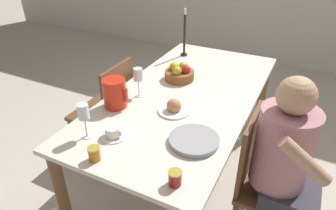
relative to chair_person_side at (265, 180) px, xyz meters
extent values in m
plane|color=beige|center=(-0.65, 0.30, -0.48)|extent=(20.00, 20.00, 0.00)
cube|color=silver|center=(-0.65, 0.30, 0.27)|extent=(0.93, 1.87, 0.03)
cylinder|color=brown|center=(-1.06, -0.58, -0.11)|extent=(0.07, 0.07, 0.74)
cylinder|color=brown|center=(-1.06, 1.18, -0.11)|extent=(0.07, 0.07, 0.74)
cylinder|color=brown|center=(-0.25, 1.18, -0.11)|extent=(0.07, 0.07, 0.74)
cylinder|color=brown|center=(0.26, 0.18, -0.27)|extent=(0.04, 0.04, 0.42)
cylinder|color=brown|center=(-0.11, 0.18, -0.27)|extent=(0.04, 0.04, 0.42)
cube|color=brown|center=(0.07, 0.00, -0.05)|extent=(0.42, 0.42, 0.03)
cube|color=brown|center=(-0.12, 0.00, 0.19)|extent=(0.03, 0.39, 0.45)
cylinder|color=brown|center=(-1.56, 0.04, -0.27)|extent=(0.04, 0.04, 0.42)
cylinder|color=brown|center=(-1.56, 0.41, -0.27)|extent=(0.04, 0.04, 0.42)
cylinder|color=brown|center=(-1.19, 0.04, -0.27)|extent=(0.04, 0.04, 0.42)
cylinder|color=brown|center=(-1.19, 0.41, -0.27)|extent=(0.04, 0.04, 0.42)
cube|color=brown|center=(-1.38, 0.23, -0.05)|extent=(0.42, 0.42, 0.03)
cube|color=brown|center=(-1.18, 0.23, 0.19)|extent=(0.03, 0.39, 0.45)
cube|color=#33333D|center=(0.14, -0.04, 0.01)|extent=(0.30, 0.34, 0.11)
cylinder|color=#B77A84|center=(0.05, -0.04, 0.29)|extent=(0.30, 0.30, 0.46)
sphere|color=tan|center=(0.05, -0.04, 0.60)|extent=(0.19, 0.19, 0.19)
cylinder|color=tan|center=(0.15, -0.25, 0.40)|extent=(0.25, 0.06, 0.20)
cylinder|color=red|center=(-0.99, -0.07, 0.38)|extent=(0.15, 0.15, 0.19)
cube|color=red|center=(-0.90, -0.07, 0.39)|extent=(0.02, 0.02, 0.09)
cone|color=red|center=(-1.05, -0.07, 0.46)|extent=(0.04, 0.04, 0.04)
cylinder|color=white|center=(-0.93, 0.12, 0.29)|extent=(0.06, 0.06, 0.00)
cylinder|color=white|center=(-0.93, 0.12, 0.35)|extent=(0.01, 0.01, 0.11)
cylinder|color=white|center=(-0.93, 0.12, 0.45)|extent=(0.06, 0.06, 0.09)
cylinder|color=white|center=(-0.94, -0.41, 0.29)|extent=(0.06, 0.06, 0.00)
cylinder|color=white|center=(-0.94, -0.41, 0.35)|extent=(0.01, 0.01, 0.11)
cylinder|color=white|center=(-0.94, -0.41, 0.45)|extent=(0.06, 0.06, 0.09)
cylinder|color=gold|center=(-0.94, -0.41, 0.43)|extent=(0.05, 0.05, 0.05)
cylinder|color=white|center=(-0.81, -0.35, 0.29)|extent=(0.15, 0.15, 0.01)
cylinder|color=white|center=(-0.81, -0.35, 0.32)|extent=(0.09, 0.09, 0.06)
cube|color=white|center=(-0.76, -0.35, 0.32)|extent=(0.01, 0.01, 0.03)
cylinder|color=#9E9EA3|center=(-0.39, -0.20, 0.29)|extent=(0.27, 0.27, 0.02)
cylinder|color=#9E9EA3|center=(-0.39, -0.20, 0.31)|extent=(0.28, 0.28, 0.01)
cylinder|color=white|center=(-0.62, 0.04, 0.29)|extent=(0.21, 0.21, 0.01)
sphere|color=tan|center=(-0.62, 0.04, 0.33)|extent=(0.09, 0.09, 0.09)
cylinder|color=#A81E1E|center=(-0.35, -0.52, 0.32)|extent=(0.06, 0.06, 0.07)
cylinder|color=gold|center=(-0.35, -0.52, 0.35)|extent=(0.06, 0.06, 0.01)
cylinder|color=#C67A1E|center=(-0.78, -0.55, 0.32)|extent=(0.06, 0.06, 0.07)
cylinder|color=gold|center=(-0.78, -0.55, 0.35)|extent=(0.06, 0.06, 0.01)
cylinder|color=brown|center=(-0.79, 0.48, 0.32)|extent=(0.22, 0.22, 0.07)
sphere|color=red|center=(-0.74, 0.48, 0.37)|extent=(0.07, 0.07, 0.07)
sphere|color=gold|center=(-0.78, 0.53, 0.37)|extent=(0.07, 0.07, 0.07)
sphere|color=gold|center=(-0.84, 0.49, 0.37)|extent=(0.07, 0.07, 0.07)
sphere|color=gold|center=(-0.78, 0.43, 0.37)|extent=(0.07, 0.07, 0.07)
cylinder|color=black|center=(-0.96, 0.95, 0.29)|extent=(0.06, 0.06, 0.01)
cylinder|color=black|center=(-0.96, 0.95, 0.48)|extent=(0.02, 0.02, 0.35)
cylinder|color=beige|center=(-0.96, 0.95, 0.68)|extent=(0.02, 0.02, 0.05)
camera|label=1|loc=(0.06, -1.41, 1.29)|focal=32.00mm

